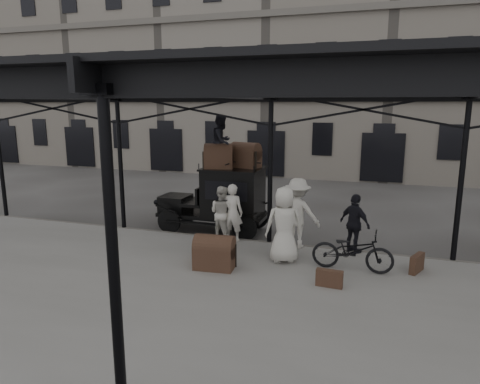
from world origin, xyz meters
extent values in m
plane|color=#383533|center=(0.00, 0.00, 0.00)|extent=(120.00, 120.00, 0.00)
cube|color=slate|center=(0.00, -2.00, 0.07)|extent=(28.00, 8.00, 0.15)
cylinder|color=black|center=(-10.00, 2.00, 2.15)|extent=(0.14, 0.14, 4.30)
cylinder|color=black|center=(0.00, 2.00, 2.15)|extent=(0.14, 0.14, 4.30)
cylinder|color=black|center=(0.00, -5.80, 2.15)|extent=(0.14, 0.14, 4.30)
cube|color=black|center=(0.00, 2.00, 4.48)|extent=(22.00, 0.10, 0.45)
cube|color=black|center=(0.00, -5.80, 4.48)|extent=(22.00, 0.10, 0.45)
cube|color=black|center=(0.00, -1.70, 4.65)|extent=(22.50, 9.00, 0.08)
cube|color=silver|center=(0.00, -1.70, 4.72)|extent=(18.00, 7.00, 0.04)
cube|color=slate|center=(0.00, 18.00, 7.00)|extent=(64.00, 8.00, 14.00)
cylinder|color=black|center=(-3.48, 2.31, 0.40)|extent=(0.80, 0.10, 0.80)
cylinder|color=black|center=(-3.48, 3.75, 0.40)|extent=(0.80, 0.10, 0.80)
cylinder|color=black|center=(-0.88, 2.31, 0.40)|extent=(0.80, 0.10, 0.80)
cylinder|color=black|center=(-0.88, 3.75, 0.40)|extent=(0.80, 0.10, 0.80)
cube|color=black|center=(-2.23, 3.03, 0.55)|extent=(3.60, 1.25, 0.12)
cube|color=black|center=(-3.58, 3.03, 0.85)|extent=(0.90, 1.00, 0.55)
cube|color=black|center=(-4.05, 3.03, 0.85)|extent=(0.06, 0.70, 0.55)
cube|color=black|center=(-2.78, 3.03, 0.95)|extent=(0.70, 1.30, 0.10)
cube|color=black|center=(-1.48, 3.03, 1.35)|extent=(1.80, 1.45, 1.55)
cube|color=black|center=(-1.48, 2.30, 1.55)|extent=(1.40, 0.02, 0.60)
cube|color=black|center=(-1.48, 3.03, 2.15)|extent=(1.90, 1.55, 0.06)
imported|color=beige|center=(-1.09, 1.80, 1.02)|extent=(0.64, 0.43, 1.74)
imported|color=beige|center=(-1.43, 1.80, 0.98)|extent=(0.97, 0.86, 1.66)
imported|color=beige|center=(0.75, 0.54, 1.15)|extent=(1.13, 0.93, 1.99)
imported|color=black|center=(2.45, 1.80, 0.98)|extent=(1.02, 0.90, 1.65)
imported|color=beige|center=(0.86, 1.80, 1.15)|extent=(1.35, 0.84, 2.01)
imported|color=black|center=(2.49, 0.44, 0.67)|extent=(1.99, 0.74, 1.03)
imported|color=black|center=(-1.83, 2.93, 3.03)|extent=(0.79, 0.93, 1.70)
cube|color=brown|center=(-1.17, -0.02, 0.40)|extent=(0.73, 0.66, 0.50)
cube|color=#452D20|center=(4.01, 0.81, 0.38)|extent=(0.38, 0.61, 0.45)
cube|color=#452D20|center=(2.07, -0.72, 0.35)|extent=(0.61, 0.19, 0.40)
camera|label=1|loc=(2.91, -9.92, 4.19)|focal=32.00mm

